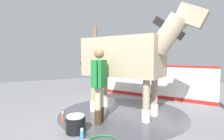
% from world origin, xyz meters
% --- Properties ---
extents(ground_plane, '(16.00, 16.00, 0.02)m').
position_xyz_m(ground_plane, '(0.00, 0.00, -0.01)').
color(ground_plane, gray).
extents(wet_patch, '(3.30, 3.30, 0.00)m').
position_xyz_m(wet_patch, '(0.25, 0.16, 0.00)').
color(wet_patch, '#4C4C54').
rests_on(wet_patch, ground).
extents(barrier_wall, '(2.10, 3.70, 1.19)m').
position_xyz_m(barrier_wall, '(2.08, 1.17, 0.55)').
color(barrier_wall, white).
rests_on(barrier_wall, ground).
extents(roof_post_far, '(0.16, 0.16, 2.71)m').
position_xyz_m(roof_post_far, '(0.69, 3.05, 1.36)').
color(roof_post_far, olive).
rests_on(roof_post_far, ground).
extents(horse, '(1.95, 3.04, 2.58)m').
position_xyz_m(horse, '(0.30, 0.05, 1.45)').
color(horse, tan).
rests_on(horse, ground).
extents(handler, '(0.48, 0.53, 1.65)m').
position_xyz_m(handler, '(-0.57, -0.18, 0.95)').
color(handler, '#47331E').
rests_on(handler, ground).
extents(wash_bucket, '(0.38, 0.38, 0.34)m').
position_xyz_m(wash_bucket, '(-1.18, -0.43, 0.17)').
color(wash_bucket, black).
rests_on(wash_bucket, ground).
extents(bottle_shampoo, '(0.07, 0.07, 0.19)m').
position_xyz_m(bottle_shampoo, '(-1.16, -0.74, 0.09)').
color(bottle_shampoo, '#3399CC').
rests_on(bottle_shampoo, ground).
extents(bottle_spray, '(0.06, 0.06, 0.25)m').
position_xyz_m(bottle_spray, '(-1.28, 0.23, 0.11)').
color(bottle_spray, '#CC5933').
rests_on(bottle_spray, ground).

